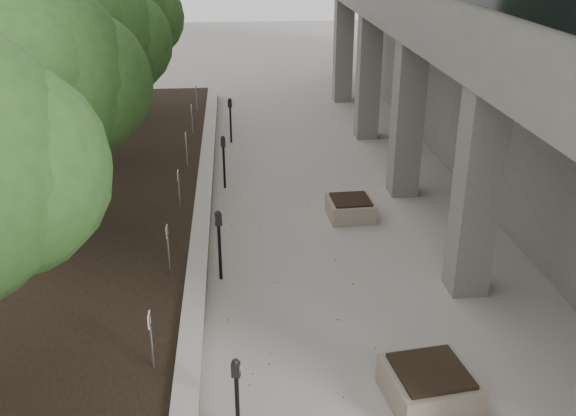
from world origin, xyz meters
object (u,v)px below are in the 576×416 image
parking_meter_3 (220,245)px  planter_front (429,385)px  planter_back (350,208)px  parking_meter_2 (237,400)px  crabapple_tree_3 (40,117)px  crabapple_tree_5 (119,37)px  crabapple_tree_4 (90,66)px  parking_meter_4 (224,162)px  parking_meter_5 (231,120)px

parking_meter_3 → planter_front: 5.05m
planter_back → parking_meter_2: bearing=-111.4°
crabapple_tree_3 → crabapple_tree_5: size_ratio=1.00×
crabapple_tree_4 → parking_meter_2: bearing=-70.9°
parking_meter_2 → parking_meter_4: size_ratio=0.92×
crabapple_tree_5 → parking_meter_5: (3.67, -2.21, -2.38)m
crabapple_tree_3 → planter_back: size_ratio=5.07×
parking_meter_4 → planter_back: 3.81m
crabapple_tree_5 → parking_meter_2: 16.30m
parking_meter_4 → planter_front: (3.08, -8.89, -0.45)m
crabapple_tree_3 → parking_meter_3: crabapple_tree_3 is taller
parking_meter_4 → planter_back: bearing=-36.4°
crabapple_tree_5 → parking_meter_4: 7.53m
crabapple_tree_4 → parking_meter_5: 5.19m
planter_front → planter_back: (-0.01, 6.68, -0.04)m
crabapple_tree_4 → crabapple_tree_5: bearing=90.0°
crabapple_tree_4 → parking_meter_2: crabapple_tree_4 is taller
crabapple_tree_3 → planter_front: bearing=-38.0°
crabapple_tree_4 → planter_front: 12.40m
crabapple_tree_4 → parking_meter_3: 7.47m
planter_front → parking_meter_4: bearing=109.1°
crabapple_tree_5 → parking_meter_3: crabapple_tree_5 is taller
parking_meter_2 → planter_front: bearing=25.7°
parking_meter_3 → planter_front: size_ratio=1.23×
planter_back → planter_front: bearing=-89.9°
crabapple_tree_3 → parking_meter_4: (3.48, 3.76, -2.38)m
parking_meter_3 → parking_meter_4: (0.06, 4.96, -0.02)m
crabapple_tree_4 → parking_meter_3: size_ratio=3.60×
parking_meter_3 → parking_meter_5: 8.99m
parking_meter_2 → parking_meter_4: 9.45m
parking_meter_3 → parking_meter_4: size_ratio=1.02×
crabapple_tree_3 → parking_meter_5: bearing=64.8°
parking_meter_3 → crabapple_tree_3: bearing=147.8°
parking_meter_5 → planter_back: bearing=-52.4°
crabapple_tree_3 → parking_meter_2: 7.21m
crabapple_tree_5 → parking_meter_4: crabapple_tree_5 is taller
parking_meter_2 → planter_back: parking_meter_2 is taller
parking_meter_2 → parking_meter_5: 13.48m
crabapple_tree_5 → parking_meter_5: 4.90m
planter_front → parking_meter_5: bearing=102.6°
crabapple_tree_5 → planter_front: bearing=-66.6°
crabapple_tree_4 → parking_meter_4: bearing=-19.6°
parking_meter_3 → crabapple_tree_5: bearing=94.1°
crabapple_tree_5 → parking_meter_2: bearing=-76.7°
parking_meter_4 → planter_back: (3.07, -2.21, -0.49)m
parking_meter_2 → crabapple_tree_5: bearing=117.9°
crabapple_tree_4 → crabapple_tree_5: size_ratio=1.00×
crabapple_tree_4 → parking_meter_3: (3.42, -6.20, -2.37)m
parking_meter_2 → planter_back: (2.84, 7.24, -0.43)m
parking_meter_5 → crabapple_tree_3: bearing=-102.4°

